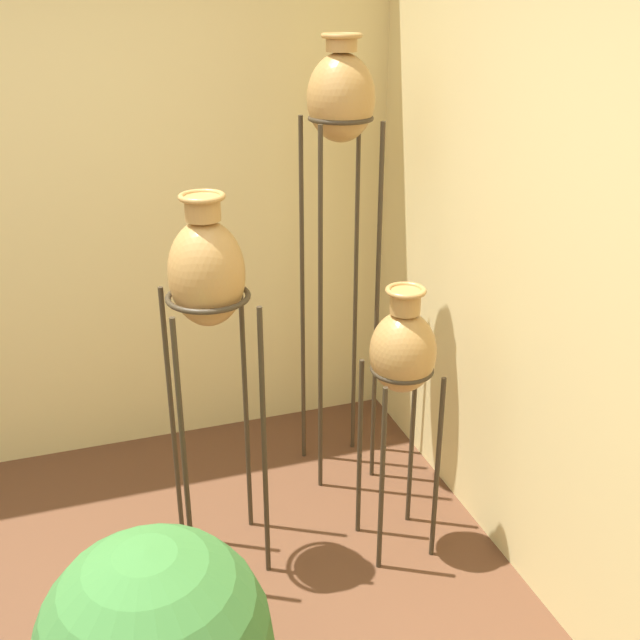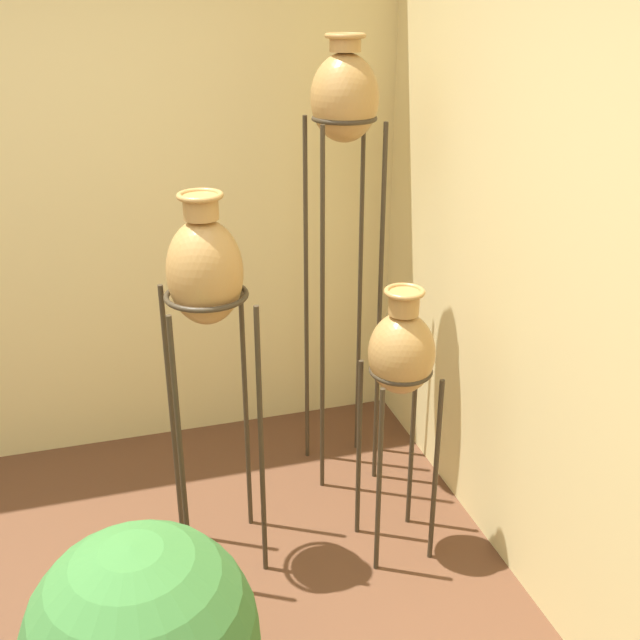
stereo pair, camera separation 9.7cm
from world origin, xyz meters
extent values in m
cylinder|color=#382D1E|center=(1.28, 1.16, 0.83)|extent=(0.02, 0.02, 1.66)
cylinder|color=#382D1E|center=(1.54, 1.16, 0.83)|extent=(0.02, 0.02, 1.66)
cylinder|color=#382D1E|center=(1.28, 1.42, 0.83)|extent=(0.02, 0.02, 1.66)
cylinder|color=#382D1E|center=(1.54, 1.42, 0.83)|extent=(0.02, 0.02, 1.66)
torus|color=#382D1E|center=(1.41, 1.29, 1.66)|extent=(0.27, 0.27, 0.02)
ellipsoid|color=#B28447|center=(1.41, 1.29, 1.74)|extent=(0.28, 0.28, 0.35)
cylinder|color=#B28447|center=(1.41, 1.29, 1.95)|extent=(0.12, 0.12, 0.06)
torus|color=#B28447|center=(1.41, 1.29, 1.98)|extent=(0.16, 0.16, 0.02)
cylinder|color=#382D1E|center=(0.60, 0.69, 0.57)|extent=(0.02, 0.02, 1.14)
cylinder|color=#382D1E|center=(0.90, 0.69, 0.57)|extent=(0.02, 0.02, 1.14)
cylinder|color=#382D1E|center=(0.60, 0.99, 0.57)|extent=(0.02, 0.02, 1.14)
cylinder|color=#382D1E|center=(0.90, 0.99, 0.57)|extent=(0.02, 0.02, 1.14)
torus|color=#382D1E|center=(0.75, 0.84, 1.14)|extent=(0.30, 0.30, 0.02)
ellipsoid|color=#B28447|center=(0.75, 0.84, 1.23)|extent=(0.27, 0.27, 0.38)
cylinder|color=#B28447|center=(0.75, 0.84, 1.46)|extent=(0.12, 0.12, 0.08)
torus|color=#B28447|center=(0.75, 0.84, 1.50)|extent=(0.16, 0.16, 0.02)
cylinder|color=#382D1E|center=(1.33, 0.57, 0.41)|extent=(0.02, 0.02, 0.82)
cylinder|color=#382D1E|center=(1.56, 0.57, 0.41)|extent=(0.02, 0.02, 0.82)
cylinder|color=#382D1E|center=(1.33, 0.80, 0.41)|extent=(0.02, 0.02, 0.82)
cylinder|color=#382D1E|center=(1.56, 0.80, 0.41)|extent=(0.02, 0.02, 0.82)
torus|color=#382D1E|center=(1.44, 0.68, 0.82)|extent=(0.24, 0.24, 0.02)
ellipsoid|color=#B28447|center=(1.44, 0.68, 0.89)|extent=(0.25, 0.25, 0.32)
cylinder|color=#B28447|center=(1.44, 0.68, 1.09)|extent=(0.11, 0.11, 0.09)
torus|color=#B28447|center=(1.44, 0.68, 1.14)|extent=(0.15, 0.15, 0.02)
camera|label=1|loc=(0.35, -1.61, 2.11)|focal=42.00mm
camera|label=2|loc=(0.44, -1.64, 2.11)|focal=42.00mm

